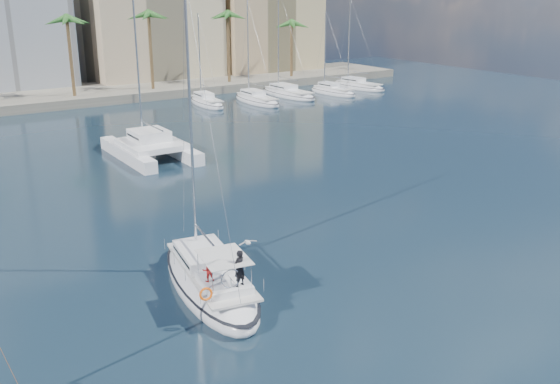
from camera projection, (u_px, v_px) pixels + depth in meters
ground at (275, 268)px, 34.48m from camera, size 160.00×160.00×0.00m
quay at (23, 100)px, 82.55m from camera, size 120.00×14.00×1.20m
building_beige at (149, 19)px, 98.31m from camera, size 20.00×14.00×20.00m
building_tan_right at (263, 23)px, 107.56m from camera, size 18.00×12.00×18.00m
palm_centre at (21, 26)px, 76.36m from camera, size 3.60×3.60×12.30m
palm_right at (257, 19)px, 94.25m from camera, size 3.60×3.60×12.30m
main_sloop at (210, 280)px, 31.92m from camera, size 5.36×11.47×16.38m
catamaran at (150, 145)px, 56.81m from camera, size 5.61×11.16×16.35m
seagull at (248, 242)px, 37.05m from camera, size 1.22×0.52×0.23m
moored_yacht_a at (207, 105)px, 82.18m from camera, size 3.37×9.52×11.90m
moored_yacht_b at (257, 103)px, 84.02m from camera, size 3.32×10.83×13.72m
moored_yacht_c at (288, 96)px, 89.02m from camera, size 3.98×12.33×15.54m
moored_yacht_d at (333, 94)px, 90.86m from camera, size 3.52×9.55×11.90m
moored_yacht_e at (358, 89)px, 95.86m from camera, size 4.61×11.11×13.72m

